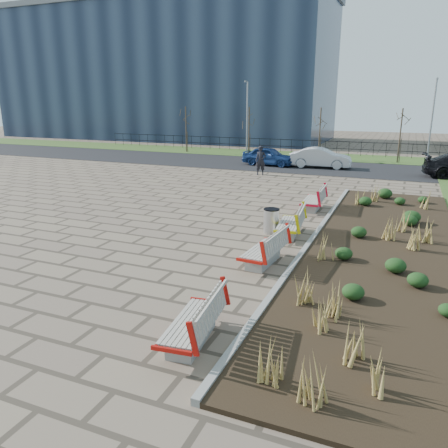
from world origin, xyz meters
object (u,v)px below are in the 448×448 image
at_px(litter_bin, 271,221).
at_px(bench_d, 313,198).
at_px(car_silver, 321,158).
at_px(bench_b, 263,248).
at_px(lamp_east, 431,123).
at_px(lamp_west, 247,119).
at_px(car_blue, 269,156).
at_px(bench_c, 289,222).
at_px(bench_a, 191,319).
at_px(pedestrian, 261,161).

bearing_deg(litter_bin, bench_d, 80.69).
bearing_deg(car_silver, bench_b, -177.62).
bearing_deg(lamp_east, lamp_west, 180.00).
bearing_deg(car_blue, car_silver, -79.63).
xyz_separation_m(bench_d, car_silver, (-1.95, 12.25, 0.21)).
bearing_deg(lamp_east, bench_b, -101.97).
bearing_deg(lamp_west, bench_d, -61.35).
bearing_deg(lamp_west, car_silver, -30.95).
distance_m(bench_c, lamp_west, 22.59).
bearing_deg(bench_a, bench_d, 83.45).
distance_m(pedestrian, lamp_west, 9.79).
bearing_deg(car_blue, lamp_east, -61.57).
distance_m(bench_d, litter_bin, 4.13).
bearing_deg(bench_a, bench_c, 83.45).
height_order(bench_a, pedestrian, pedestrian).
bearing_deg(bench_b, lamp_west, 115.32).
height_order(bench_a, lamp_east, lamp_east).
relative_size(bench_a, car_blue, 0.54).
height_order(bench_a, litter_bin, bench_a).
xyz_separation_m(bench_b, bench_d, (0.00, 7.12, 0.00)).
bearing_deg(car_silver, bench_a, -178.74).
bearing_deg(lamp_east, bench_c, -103.67).
relative_size(bench_a, bench_b, 1.00).
xyz_separation_m(bench_c, pedestrian, (-4.94, 11.90, 0.42)).
bearing_deg(bench_a, car_blue, 96.83).
relative_size(pedestrian, car_silver, 0.44).
distance_m(bench_b, lamp_east, 24.25).
xyz_separation_m(bench_d, lamp_east, (5.00, 16.47, 2.54)).
bearing_deg(car_silver, bench_c, -176.56).
distance_m(bench_b, car_blue, 19.85).
bearing_deg(litter_bin, pedestrian, 109.78).
xyz_separation_m(bench_c, lamp_west, (-9.00, 20.56, 2.54)).
xyz_separation_m(bench_a, car_silver, (-1.95, 24.06, 0.21)).
bearing_deg(car_silver, lamp_west, 55.68).
bearing_deg(car_blue, bench_a, -161.35).
bearing_deg(bench_b, bench_a, -85.56).
bearing_deg(lamp_east, litter_bin, -105.42).
height_order(car_blue, lamp_west, lamp_west).
relative_size(bench_b, car_silver, 0.50).
bearing_deg(bench_c, lamp_east, 70.05).
relative_size(bench_a, lamp_east, 0.35).
bearing_deg(bench_d, bench_b, -92.05).
relative_size(bench_c, bench_d, 1.00).
bearing_deg(bench_d, litter_bin, -101.36).
distance_m(bench_d, pedestrian, 9.26).
bearing_deg(bench_b, pedestrian, 112.75).
relative_size(lamp_west, lamp_east, 1.00).
bearing_deg(bench_b, car_silver, 100.19).
height_order(litter_bin, car_silver, car_silver).
distance_m(bench_d, lamp_east, 17.40).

